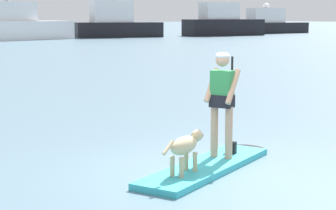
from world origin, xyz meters
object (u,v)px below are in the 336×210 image
Objects in this scene: dog at (186,146)px; moored_boat_port at (115,24)px; moored_boat_far_starboard at (223,23)px; moored_boat_center at (14,26)px; moored_boat_outer at (269,24)px; paddleboard at (213,164)px; person_paddler at (222,97)px.

moored_boat_port is (29.09, 51.07, 1.01)m from dog.
dog is 0.10× the size of moored_boat_far_starboard.
moored_boat_center is 12.08m from moored_boat_port.
moored_boat_center is at bearing -177.98° from moored_boat_outer.
moored_boat_far_starboard is at bearing 49.02° from paddleboard.
moored_boat_port reaches higher than dog.
dog is at bearing -157.73° from paddleboard.
moored_boat_outer is at bearing 44.19° from person_paddler.
moored_boat_far_starboard is 11.64m from moored_boat_outer.
person_paddler is 0.13× the size of moored_boat_outer.
paddleboard is 0.32× the size of moored_boat_port.
paddleboard is at bearing -119.15° from moored_boat_port.
moored_boat_outer is (11.18, 3.24, -0.23)m from moored_boat_far_starboard.
moored_boat_far_starboard reaches higher than dog.
moored_boat_center is (16.25, 49.96, 1.38)m from paddleboard.
moored_boat_far_starboard is at bearing 48.68° from dog.
moored_boat_far_starboard is at bearing -163.85° from moored_boat_outer.
dog is (-0.78, -0.32, 0.45)m from paddleboard.
person_paddler is 52.34m from moored_boat_center.
moored_boat_port is 1.00× the size of moored_boat_far_starboard.
person_paddler is 63.33m from moored_boat_far_starboard.
moored_boat_center reaches higher than dog.
moored_boat_outer reaches higher than dog.
moored_boat_port is 13.68m from moored_boat_far_starboard.
dog is 0.10× the size of moored_boat_port.
person_paddler is at bearing -118.96° from moored_boat_port.
moored_boat_center is at bearing 71.98° from paddleboard.
dog is 53.09m from moored_boat_center.
moored_boat_outer is at bearing 1.18° from moored_boat_port.
moored_boat_outer is (52.60, 51.14, 0.20)m from person_paddler.
person_paddler is at bearing 22.27° from paddleboard.
paddleboard is at bearing -135.90° from moored_boat_outer.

